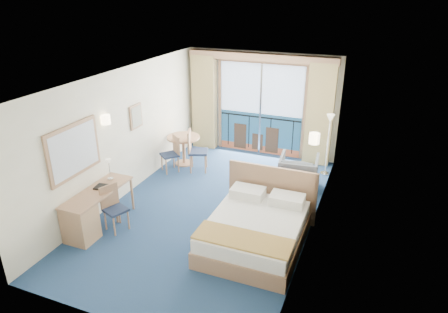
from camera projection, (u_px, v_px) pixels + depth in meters
floor at (213, 208)px, 8.18m from camera, size 6.50×6.50×0.00m
room_walls at (211, 126)px, 7.48m from camera, size 4.04×6.54×2.72m
balcony_door at (260, 112)px, 10.48m from camera, size 2.36×0.03×2.52m
curtain_left at (204, 103)px, 10.82m from camera, size 0.65×0.22×2.55m
curtain_right at (320, 115)px, 9.77m from camera, size 0.65×0.22×2.55m
pelmet at (261, 57)px, 9.80m from camera, size 3.80×0.25×0.18m
mirror at (74, 151)px, 6.96m from camera, size 0.05×1.25×0.95m
wall_print at (136, 116)px, 8.60m from camera, size 0.04×0.42×0.52m
sconce_left at (106, 120)px, 7.60m from camera, size 0.18×0.18×0.18m
sconce_right at (314, 138)px, 6.66m from camera, size 0.18×0.18×0.18m
bed at (256, 229)px, 6.95m from camera, size 1.73×2.05×1.08m
nightstand at (304, 201)px, 7.89m from camera, size 0.42×0.40×0.55m
phone at (303, 187)px, 7.76m from camera, size 0.20×0.16×0.08m
armchair at (298, 172)px, 8.87m from camera, size 0.90×0.92×0.77m
floor_lamp at (329, 130)px, 9.22m from camera, size 0.21×0.21×1.50m
desk at (84, 217)px, 7.10m from camera, size 0.53×1.54×0.72m
desk_chair at (113, 205)px, 7.33m from camera, size 0.49×0.48×0.86m
folder at (103, 187)px, 7.45m from camera, size 0.34×0.27×0.03m
desk_lamp at (109, 165)px, 7.63m from camera, size 0.11×0.11×0.42m
round_table at (184, 143)px, 10.00m from camera, size 0.82×0.82×0.74m
table_chair_a at (195, 148)px, 9.63m from camera, size 0.58×0.57×1.03m
table_chair_b at (173, 151)px, 9.65m from camera, size 0.55×0.55×0.90m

